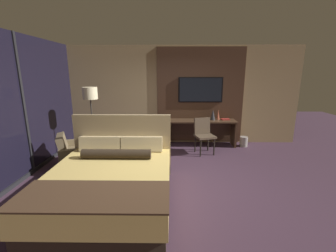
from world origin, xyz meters
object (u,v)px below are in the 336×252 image
Objects in this scene: armchair_by_window at (78,156)px; floor_lamp at (91,99)px; waste_bin at (244,142)px; bed at (111,182)px; desk at (200,128)px; book at (225,119)px; vase_short at (218,115)px; desk_chair at (204,132)px; tv at (200,90)px; vase_tall at (213,115)px.

armchair_by_window is 1.34m from floor_lamp.
armchair_by_window reaches higher than waste_bin.
waste_bin is (3.04, 2.83, -0.19)m from bed.
book reaches higher than desk.
vase_short is (3.25, 1.09, -0.57)m from floor_lamp.
book is (0.71, 0.66, 0.21)m from desk_chair.
book is at bearing -88.72° from armchair_by_window.
desk is (1.81, 2.95, 0.18)m from bed.
armchair_by_window is 0.61× the size of floor_lamp.
tv is at bearing 74.01° from desk_chair.
floor_lamp is 3.47m from vase_short.
tv is 5.27× the size of book.
vase_tall is 1.05× the size of waste_bin.
vase_short is at bearing 9.56° from desk.
floor_lamp is 3.67m from book.
vase_short is 1.17× the size of book.
bed reaches higher than waste_bin.
armchair_by_window is 3.78× the size of vase_short.
desk_chair is 1.39m from waste_bin.
book is 0.82m from waste_bin.
tv reaches higher than armchair_by_window.
desk is at bearing -90.00° from tv.
vase_tall is at bearing 18.31° from floor_lamp.
vase_short is at bearing 38.53° from desk_chair.
desk is 3.32m from armchair_by_window.
floor_lamp is at bearing 171.27° from desk_chair.
bed is 1.29× the size of floor_lamp.
tv is 1.10m from book.
bed is 7.95× the size of waste_bin.
book reaches higher than armchair_by_window.
vase_short is (2.32, 3.04, 0.55)m from bed.
desk is 1.08m from tv.
tv is at bearing -80.98° from armchair_by_window.
armchair_by_window is 4.00m from book.
waste_bin is at bearing 6.48° from desk_chair.
vase_short is at bearing 163.96° from book.
book is (2.53, 2.98, 0.42)m from bed.
vase_short reaches higher than waste_bin.
tv is 4.28× the size of vase_tall.
book is at bearing -14.47° from tv.
desk is 8.28× the size of book.
desk_chair is 0.94m from vase_short.
desk reaches higher than waste_bin.
vase_short is at bearing 21.60° from vase_tall.
desk is at bearing 20.07° from floor_lamp.
vase_short reaches higher than desk_chair.
desk_chair is 0.86× the size of armchair_by_window.
vase_short reaches higher than book.
armchair_by_window is at bearing -148.15° from tv.
tv is at bearing 165.53° from book.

